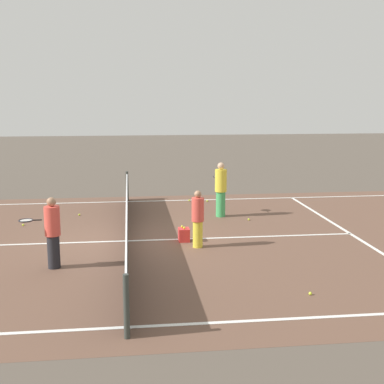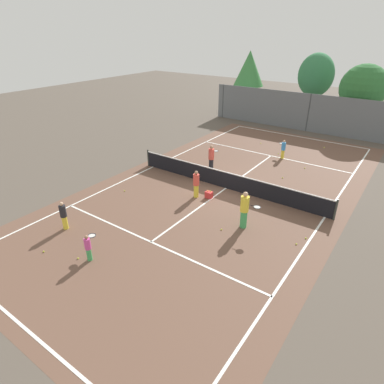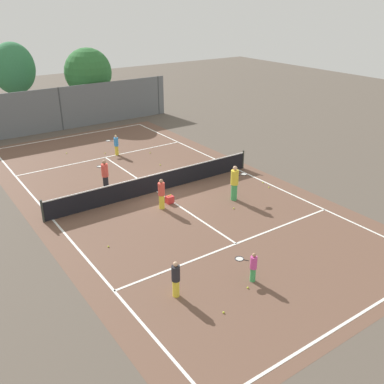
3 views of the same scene
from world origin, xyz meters
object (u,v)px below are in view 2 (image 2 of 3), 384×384
Objects in this scene: player_0 at (283,149)px; player_2 at (64,215)px; player_5 at (245,209)px; tennis_ball_4 at (125,191)px; tennis_ball_1 at (305,168)px; ball_crate at (209,195)px; player_4 at (88,247)px; tennis_ball_0 at (296,244)px; tennis_ball_11 at (221,229)px; tennis_ball_5 at (78,258)px; tennis_ball_6 at (324,147)px; tennis_ball_7 at (293,193)px; tennis_ball_2 at (278,154)px; tennis_ball_3 at (44,252)px; player_3 at (211,158)px; tennis_ball_9 at (283,178)px; player_1 at (196,184)px; tennis_ball_8 at (261,143)px; tennis_ball_10 at (306,238)px.

player_0 is 0.96× the size of player_2.
player_5 is at bearing -78.90° from player_0.
tennis_ball_4 is (-0.55, 4.21, -0.67)m from player_2.
ball_crate is at bearing -112.51° from tennis_ball_1.
player_4 is (-2.00, -15.08, -0.08)m from player_0.
tennis_ball_0 and tennis_ball_11 have the same top height.
tennis_ball_5 is (2.83, -5.29, 0.00)m from tennis_ball_4.
tennis_ball_7 is (0.74, -8.76, 0.00)m from tennis_ball_6.
tennis_ball_1 is 2.91m from tennis_ball_2.
tennis_ball_4 is at bearing 102.72° from tennis_ball_3.
player_3 is 25.21× the size of tennis_ball_9.
player_1 is at bearing 83.55° from tennis_ball_5.
tennis_ball_9 is at bearing 116.09° from tennis_ball_0.
tennis_ball_8 is at bearing 85.64° from tennis_ball_3.
tennis_ball_9 is at bearing 74.38° from player_4.
tennis_ball_7 is 8.58m from tennis_ball_8.
tennis_ball_10 is (2.60, -7.80, 0.00)m from tennis_ball_1.
tennis_ball_8 is (0.34, 6.81, -0.83)m from player_3.
tennis_ball_6 is 4.73m from tennis_ball_8.
tennis_ball_3 is at bearing -77.28° from tennis_ball_4.
player_1 is 3.76m from player_3.
tennis_ball_5 is 1.00× the size of tennis_ball_9.
tennis_ball_4 is 12.43m from tennis_ball_8.
ball_crate is (-0.98, -7.96, -0.50)m from player_0.
player_0 is at bearing 71.81° from player_2.
tennis_ball_10 is (4.52, -8.75, -0.65)m from player_0.
tennis_ball_6 is (2.78, 11.89, -0.15)m from ball_crate.
player_5 reaches higher than tennis_ball_9.
player_2 reaches higher than tennis_ball_11.
ball_crate reaches higher than tennis_ball_6.
tennis_ball_8 is at bearing 87.17° from player_3.
tennis_ball_10 is at bearing 30.88° from player_2.
player_2 reaches higher than tennis_ball_2.
player_4 is 17.49× the size of tennis_ball_6.
tennis_ball_9 is at bearing 19.51° from player_3.
tennis_ball_6 is at bearing 23.02° from tennis_ball_8.
player_2 is at bearing -151.72° from tennis_ball_0.
tennis_ball_0 is (6.33, 5.67, -0.57)m from player_4.
player_1 is 0.84× the size of player_5.
ball_crate is at bearing 164.79° from tennis_ball_0.
player_0 reaches higher than tennis_ball_9.
player_5 is at bearing -76.72° from tennis_ball_2.
tennis_ball_4 is at bearing -128.20° from tennis_ball_1.
tennis_ball_6 is at bearing 63.28° from tennis_ball_4.
tennis_ball_2 is 1.00× the size of tennis_ball_8.
tennis_ball_3 is (-3.40, -16.50, 0.00)m from tennis_ball_2.
tennis_ball_3 is at bearing -111.37° from tennis_ball_1.
tennis_ball_4 is at bearing -175.39° from player_5.
tennis_ball_11 is at bearing 56.47° from player_4.
tennis_ball_5 is (-4.27, -5.87, -0.89)m from player_5.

